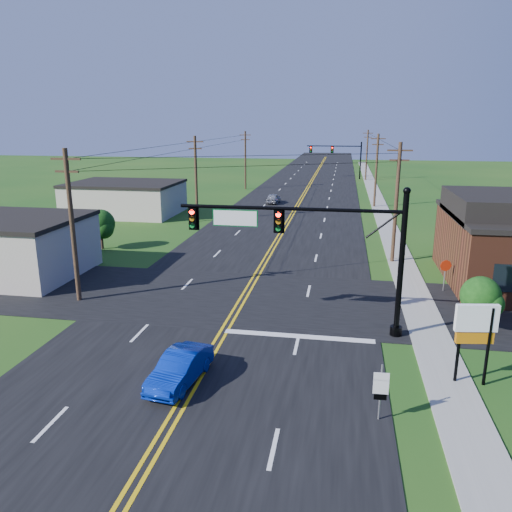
% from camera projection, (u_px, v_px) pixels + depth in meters
% --- Properties ---
extents(ground, '(260.00, 260.00, 0.00)m').
position_uv_depth(ground, '(177.00, 405.00, 18.95)').
color(ground, '#154413').
rests_on(ground, ground).
extents(road_main, '(16.00, 220.00, 0.04)m').
position_uv_depth(road_main, '(298.00, 202.00, 66.49)').
color(road_main, black).
rests_on(road_main, ground).
extents(road_cross, '(70.00, 10.00, 0.04)m').
position_uv_depth(road_cross, '(240.00, 298.00, 30.36)').
color(road_cross, black).
rests_on(road_cross, ground).
extents(sidewalk, '(2.00, 160.00, 0.08)m').
position_uv_depth(sidewalk, '(384.00, 218.00, 55.23)').
color(sidewalk, gray).
rests_on(sidewalk, ground).
extents(signal_mast_main, '(11.30, 0.60, 7.48)m').
position_uv_depth(signal_mast_main, '(309.00, 240.00, 24.60)').
color(signal_mast_main, black).
rests_on(signal_mast_main, ground).
extents(signal_mast_far, '(10.98, 0.60, 7.48)m').
position_uv_depth(signal_mast_far, '(337.00, 154.00, 93.10)').
color(signal_mast_far, black).
rests_on(signal_mast_far, ground).
extents(cream_bldg_near, '(10.20, 8.20, 4.10)m').
position_uv_depth(cream_bldg_near, '(6.00, 246.00, 34.56)').
color(cream_bldg_near, beige).
rests_on(cream_bldg_near, ground).
extents(cream_bldg_far, '(12.20, 9.20, 3.70)m').
position_uv_depth(cream_bldg_far, '(125.00, 198.00, 57.77)').
color(cream_bldg_far, beige).
rests_on(cream_bldg_far, ground).
extents(utility_pole_left_a, '(1.80, 0.28, 9.00)m').
position_uv_depth(utility_pole_left_a, '(72.00, 224.00, 28.81)').
color(utility_pole_left_a, '#332617').
rests_on(utility_pole_left_a, ground).
extents(utility_pole_left_b, '(1.80, 0.28, 9.00)m').
position_uv_depth(utility_pole_left_b, '(196.00, 177.00, 52.58)').
color(utility_pole_left_b, '#332617').
rests_on(utility_pole_left_b, ground).
extents(utility_pole_left_c, '(1.80, 0.28, 9.00)m').
position_uv_depth(utility_pole_left_c, '(245.00, 159.00, 78.26)').
color(utility_pole_left_c, '#332617').
rests_on(utility_pole_left_c, ground).
extents(utility_pole_right_a, '(1.80, 0.28, 9.00)m').
position_uv_depth(utility_pole_right_a, '(396.00, 201.00, 37.00)').
color(utility_pole_right_a, '#332617').
rests_on(utility_pole_right_a, ground).
extents(utility_pole_right_b, '(1.80, 0.28, 9.00)m').
position_uv_depth(utility_pole_right_b, '(376.00, 169.00, 61.73)').
color(utility_pole_right_b, '#332617').
rests_on(utility_pole_right_b, ground).
extents(utility_pole_right_c, '(1.80, 0.28, 9.00)m').
position_uv_depth(utility_pole_right_c, '(367.00, 154.00, 90.25)').
color(utility_pole_right_c, '#332617').
rests_on(utility_pole_right_c, ground).
extents(tree_right_back, '(3.00, 3.00, 4.10)m').
position_uv_depth(tree_right_back, '(469.00, 222.00, 40.33)').
color(tree_right_back, '#332617').
rests_on(tree_right_back, ground).
extents(shrub_corner, '(2.00, 2.00, 2.86)m').
position_uv_depth(shrub_corner, '(481.00, 296.00, 25.33)').
color(shrub_corner, '#332617').
rests_on(shrub_corner, ground).
extents(tree_left, '(2.40, 2.40, 3.37)m').
position_uv_depth(tree_left, '(100.00, 224.00, 41.64)').
color(tree_left, '#332617').
rests_on(tree_left, ground).
extents(blue_car, '(1.92, 4.09, 1.30)m').
position_uv_depth(blue_car, '(180.00, 369.00, 20.37)').
color(blue_car, '#0727A7').
rests_on(blue_car, ground).
extents(distant_car, '(1.65, 3.75, 1.25)m').
position_uv_depth(distant_car, '(273.00, 199.00, 65.48)').
color(distant_car, '#A1A1A5').
rests_on(distant_car, ground).
extents(route_sign, '(0.55, 0.09, 2.20)m').
position_uv_depth(route_sign, '(381.00, 388.00, 17.65)').
color(route_sign, slate).
rests_on(route_sign, ground).
extents(stop_sign, '(0.73, 0.19, 2.07)m').
position_uv_depth(stop_sign, '(445.00, 269.00, 31.25)').
color(stop_sign, slate).
rests_on(stop_sign, ground).
extents(pylon_sign, '(1.69, 0.48, 3.45)m').
position_uv_depth(pylon_sign, '(476.00, 327.00, 19.86)').
color(pylon_sign, black).
rests_on(pylon_sign, ground).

